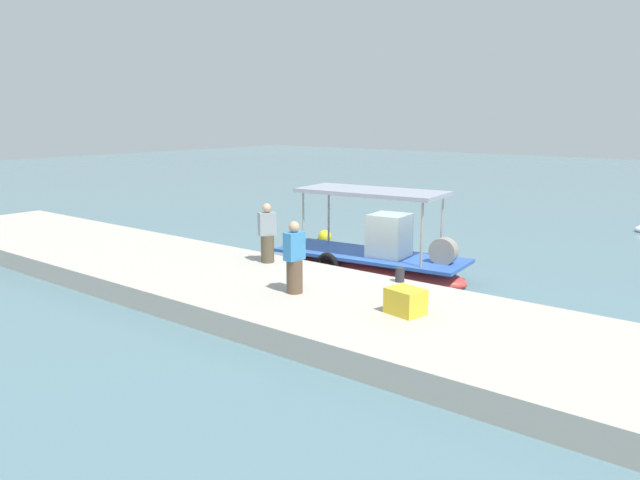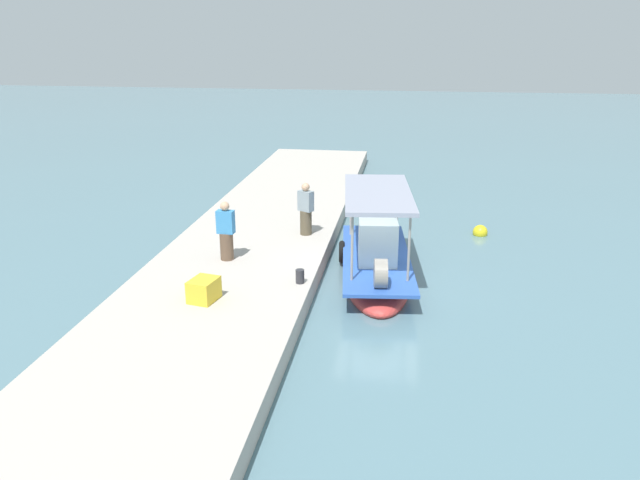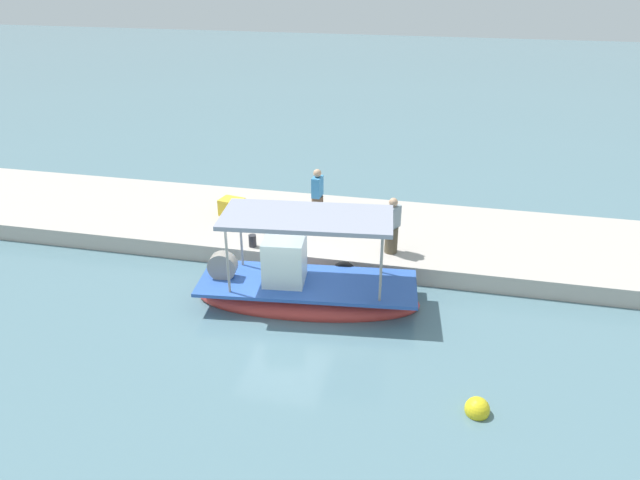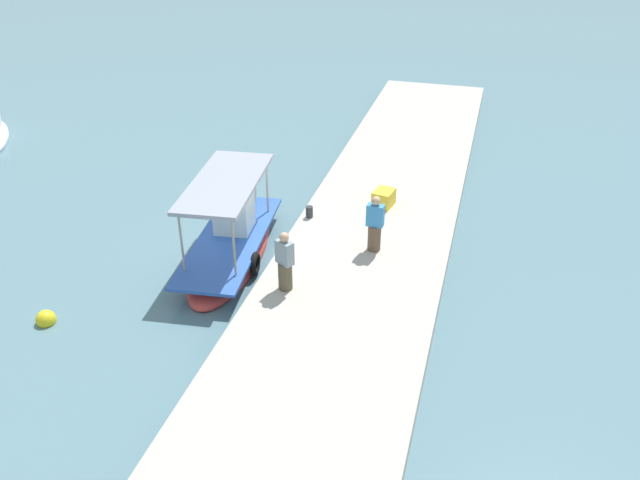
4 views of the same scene
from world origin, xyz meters
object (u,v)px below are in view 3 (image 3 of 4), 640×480
(main_fishing_boat, at_px, (304,288))
(cargo_crate, at_px, (232,207))
(fisherman_near_bollard, at_px, (317,197))
(mooring_bollard, at_px, (252,241))
(fisherman_by_crate, at_px, (392,228))
(marker_buoy, at_px, (477,409))

(main_fishing_boat, bearing_deg, cargo_crate, -48.97)
(cargo_crate, bearing_deg, fisherman_near_bollard, -174.75)
(main_fishing_boat, height_order, mooring_bollard, main_fishing_boat)
(mooring_bollard, bearing_deg, cargo_crate, -56.18)
(main_fishing_boat, height_order, fisherman_by_crate, main_fishing_boat)
(fisherman_near_bollard, relative_size, mooring_bollard, 4.66)
(cargo_crate, bearing_deg, main_fishing_boat, 131.03)
(main_fishing_boat, relative_size, cargo_crate, 8.27)
(mooring_bollard, bearing_deg, marker_buoy, 141.19)
(marker_buoy, bearing_deg, mooring_bollard, -38.81)
(mooring_bollard, bearing_deg, fisherman_near_bollard, -121.01)
(main_fishing_boat, bearing_deg, fisherman_by_crate, -130.09)
(main_fishing_boat, height_order, fisherman_near_bollard, main_fishing_boat)
(fisherman_near_bollard, distance_m, cargo_crate, 3.06)
(main_fishing_boat, distance_m, fisherman_by_crate, 3.41)
(fisherman_near_bollard, height_order, marker_buoy, fisherman_near_bollard)
(main_fishing_boat, distance_m, mooring_bollard, 2.91)
(marker_buoy, bearing_deg, main_fishing_boat, -37.09)
(fisherman_near_bollard, xyz_separation_m, marker_buoy, (-5.30, 7.98, -1.28))
(main_fishing_boat, xyz_separation_m, cargo_crate, (3.64, -4.18, 0.40))
(cargo_crate, distance_m, marker_buoy, 11.35)
(fisherman_near_bollard, bearing_deg, marker_buoy, 123.58)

